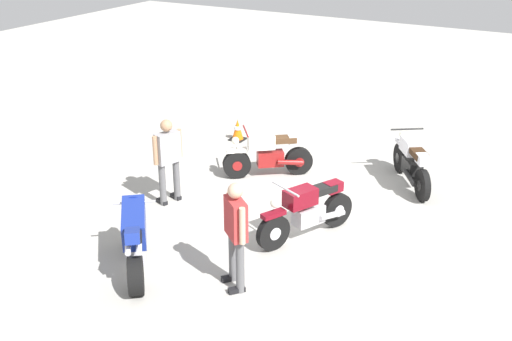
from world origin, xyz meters
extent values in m
plane|color=#ADAAA3|center=(0.00, 0.00, 0.00)|extent=(40.00, 40.00, 0.00)
cylinder|color=black|center=(-2.34, 0.86, 0.32)|extent=(0.59, 0.46, 0.64)
cylinder|color=black|center=(-1.15, 1.68, 0.32)|extent=(0.59, 0.46, 0.64)
cylinder|color=black|center=(-2.34, 0.86, 0.32)|extent=(0.26, 0.24, 0.22)
cylinder|color=black|center=(-1.15, 1.68, 0.32)|extent=(0.26, 0.24, 0.22)
cube|color=black|center=(-1.70, 1.30, 0.42)|extent=(0.62, 0.55, 0.32)
cube|color=silver|center=(-1.87, 1.18, 0.82)|extent=(0.64, 0.58, 0.30)
cube|color=silver|center=(-2.34, 0.86, 0.67)|extent=(0.45, 0.38, 0.08)
cube|color=#382314|center=(-1.50, 1.44, 0.84)|extent=(0.64, 0.56, 0.12)
cube|color=silver|center=(-1.25, 1.61, 0.82)|extent=(0.39, 0.36, 0.18)
cylinder|color=black|center=(-1.28, 1.38, 0.37)|extent=(0.52, 0.41, 0.16)
cylinder|color=black|center=(-2.14, 0.99, 1.07)|extent=(0.43, 0.60, 0.04)
sphere|color=silver|center=(-2.32, 0.87, 0.87)|extent=(0.16, 0.16, 0.16)
cylinder|color=black|center=(1.99, 0.01, 0.32)|extent=(0.63, 0.38, 0.64)
cylinder|color=black|center=(0.67, 0.62, 0.32)|extent=(0.63, 0.38, 0.64)
cylinder|color=silver|center=(1.99, 0.01, 0.32)|extent=(0.26, 0.22, 0.22)
cylinder|color=silver|center=(0.67, 0.62, 0.32)|extent=(0.26, 0.22, 0.22)
cube|color=silver|center=(1.29, 0.33, 0.42)|extent=(0.63, 0.49, 0.32)
cube|color=maroon|center=(1.47, 0.25, 0.82)|extent=(0.64, 0.53, 0.30)
cube|color=maroon|center=(1.99, 0.01, 0.67)|extent=(0.47, 0.33, 0.08)
cube|color=black|center=(1.06, 0.44, 0.84)|extent=(0.65, 0.49, 0.12)
cube|color=maroon|center=(0.79, 0.57, 0.82)|extent=(0.38, 0.33, 0.18)
cylinder|color=silver|center=(0.99, 0.66, 0.37)|extent=(0.55, 0.33, 0.16)
cylinder|color=silver|center=(1.77, 0.11, 1.07)|extent=(0.33, 0.65, 0.04)
sphere|color=silver|center=(1.97, 0.02, 0.87)|extent=(0.16, 0.16, 0.16)
cylinder|color=black|center=(-0.29, -2.08, 0.30)|extent=(0.50, 0.57, 0.60)
cylinder|color=black|center=(-1.13, -1.02, 0.30)|extent=(0.50, 0.57, 0.60)
cylinder|color=maroon|center=(-0.29, -2.08, 0.30)|extent=(0.27, 0.28, 0.21)
cylinder|color=maroon|center=(-1.13, -1.02, 0.30)|extent=(0.27, 0.28, 0.21)
cube|color=maroon|center=(-0.74, -1.51, 0.40)|extent=(0.57, 0.61, 0.32)
cube|color=white|center=(-0.62, -1.67, 0.80)|extent=(0.60, 0.64, 0.30)
cube|color=white|center=(-0.29, -2.08, 0.63)|extent=(0.40, 0.44, 0.08)
cube|color=#4C331E|center=(-0.90, -1.32, 0.82)|extent=(0.58, 0.63, 0.12)
cube|color=white|center=(-1.08, -1.08, 0.80)|extent=(0.37, 0.39, 0.18)
cylinder|color=maroon|center=(-0.86, -1.09, 0.35)|extent=(0.43, 0.50, 0.16)
cylinder|color=maroon|center=(-0.42, -1.93, 1.05)|extent=(0.57, 0.46, 0.04)
sphere|color=silver|center=(-0.28, -2.10, 0.85)|extent=(0.16, 0.16, 0.16)
cylinder|color=black|center=(3.10, -2.02, 0.30)|extent=(0.57, 0.50, 0.60)
cylinder|color=black|center=(4.16, -1.18, 0.30)|extent=(0.61, 0.55, 0.60)
cylinder|color=silver|center=(3.10, -2.02, 0.30)|extent=(0.28, 0.27, 0.21)
cylinder|color=silver|center=(4.16, -1.18, 0.30)|extent=(0.28, 0.27, 0.21)
cube|color=silver|center=(3.67, -1.57, 0.40)|extent=(0.61, 0.57, 0.32)
cube|color=navy|center=(3.55, -1.67, 0.80)|extent=(1.00, 0.90, 0.57)
cone|color=navy|center=(3.15, -1.99, 0.95)|extent=(0.49, 0.49, 0.39)
cube|color=black|center=(3.86, -1.42, 0.87)|extent=(0.63, 0.58, 0.12)
cube|color=navy|center=(4.10, -1.23, 0.95)|extent=(0.41, 0.39, 0.23)
cylinder|color=silver|center=(4.01, -1.20, 0.77)|extent=(0.37, 0.32, 0.17)
cylinder|color=silver|center=(4.11, -1.32, 0.77)|extent=(0.37, 0.32, 0.17)
cylinder|color=silver|center=(3.25, -1.90, 0.97)|extent=(0.47, 0.57, 0.04)
sphere|color=silver|center=(3.08, -2.04, 0.90)|extent=(0.16, 0.16, 0.16)
cylinder|color=#59595B|center=(3.13, -0.10, 0.43)|extent=(0.18, 0.18, 0.86)
cube|color=black|center=(3.17, -0.13, 0.04)|extent=(0.26, 0.24, 0.08)
cylinder|color=#59595B|center=(3.35, 0.17, 0.43)|extent=(0.18, 0.18, 0.86)
cube|color=black|center=(3.39, 0.13, 0.04)|extent=(0.26, 0.24, 0.08)
cube|color=#B23333|center=(3.24, 0.03, 1.17)|extent=(0.48, 0.51, 0.61)
cylinder|color=#D8AD8C|center=(3.05, -0.19, 1.19)|extent=(0.13, 0.13, 0.58)
cylinder|color=#D8AD8C|center=(3.42, 0.26, 1.19)|extent=(0.13, 0.13, 0.58)
sphere|color=#D8AD8C|center=(3.24, 0.03, 1.62)|extent=(0.23, 0.23, 0.23)
cylinder|color=#59595B|center=(1.21, -2.57, 0.42)|extent=(0.16, 0.16, 0.85)
cube|color=black|center=(1.19, -2.62, 0.04)|extent=(0.17, 0.28, 0.08)
cylinder|color=#59595B|center=(1.53, -2.67, 0.42)|extent=(0.16, 0.16, 0.85)
cube|color=black|center=(1.51, -2.72, 0.04)|extent=(0.17, 0.28, 0.08)
cube|color=#99999E|center=(1.37, -2.62, 1.15)|extent=(0.52, 0.35, 0.60)
cylinder|color=tan|center=(1.10, -2.53, 1.17)|extent=(0.11, 0.11, 0.57)
cylinder|color=tan|center=(1.64, -2.70, 1.17)|extent=(0.11, 0.11, 0.57)
sphere|color=tan|center=(1.37, -2.62, 1.60)|extent=(0.23, 0.23, 0.23)
cube|color=black|center=(-2.30, -3.27, 0.01)|extent=(0.36, 0.36, 0.03)
cone|color=orange|center=(-2.30, -3.27, 0.28)|extent=(0.28, 0.28, 0.50)
cylinder|color=white|center=(-2.30, -3.27, 0.32)|extent=(0.19, 0.19, 0.08)
camera|label=1|loc=(10.24, 4.32, 5.48)|focal=43.94mm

